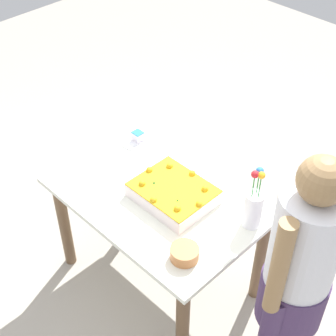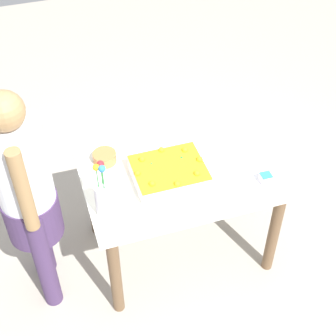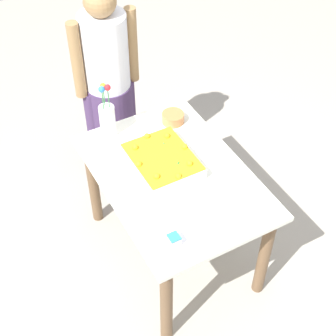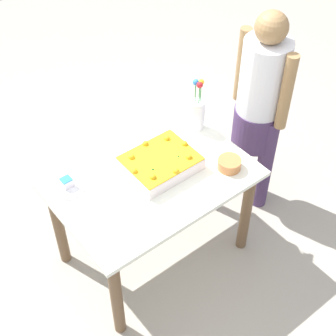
% 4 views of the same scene
% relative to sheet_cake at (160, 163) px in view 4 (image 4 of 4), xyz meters
% --- Properties ---
extents(ground_plane, '(8.00, 8.00, 0.00)m').
position_rel_sheet_cake_xyz_m(ground_plane, '(-0.08, -0.03, -0.78)').
color(ground_plane, '#A69E91').
extents(dining_table, '(1.16, 0.80, 0.73)m').
position_rel_sheet_cake_xyz_m(dining_table, '(-0.08, -0.03, -0.18)').
color(dining_table, white).
rests_on(dining_table, ground_plane).
extents(sheet_cake, '(0.42, 0.34, 0.11)m').
position_rel_sheet_cake_xyz_m(sheet_cake, '(0.00, 0.00, 0.00)').
color(sheet_cake, white).
rests_on(sheet_cake, dining_table).
extents(serving_plate_with_slice, '(0.22, 0.22, 0.07)m').
position_rel_sheet_cake_xyz_m(serving_plate_with_slice, '(-0.51, 0.21, -0.03)').
color(serving_plate_with_slice, white).
rests_on(serving_plate_with_slice, dining_table).
extents(cake_knife, '(0.07, 0.23, 0.00)m').
position_rel_sheet_cake_xyz_m(cake_knife, '(-0.48, -0.07, -0.04)').
color(cake_knife, silver).
rests_on(cake_knife, dining_table).
extents(flower_vase, '(0.10, 0.10, 0.37)m').
position_rel_sheet_cake_xyz_m(flower_vase, '(0.41, 0.15, 0.08)').
color(flower_vase, white).
rests_on(flower_vase, dining_table).
extents(fruit_bowl, '(0.14, 0.14, 0.06)m').
position_rel_sheet_cake_xyz_m(fruit_bowl, '(0.32, -0.25, -0.01)').
color(fruit_bowl, '#C17640').
rests_on(fruit_bowl, dining_table).
extents(person_standing, '(0.31, 0.45, 1.49)m').
position_rel_sheet_cake_xyz_m(person_standing, '(0.80, -0.02, 0.08)').
color(person_standing, '#463158').
rests_on(person_standing, ground_plane).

